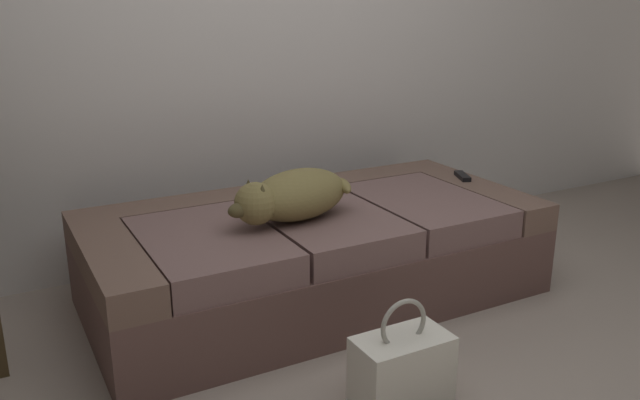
{
  "coord_description": "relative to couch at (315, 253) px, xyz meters",
  "views": [
    {
      "loc": [
        -1.26,
        -1.27,
        1.3
      ],
      "look_at": [
        0.0,
        1.06,
        0.47
      ],
      "focal_mm": 36.53,
      "sensor_mm": 36.0,
      "label": 1
    }
  ],
  "objects": [
    {
      "name": "couch",
      "position": [
        0.0,
        0.0,
        0.0
      ],
      "size": [
        1.96,
        0.95,
        0.42
      ],
      "color": "brown",
      "rests_on": "ground"
    },
    {
      "name": "dog_tan",
      "position": [
        -0.16,
        -0.1,
        0.32
      ],
      "size": [
        0.6,
        0.35,
        0.21
      ],
      "color": "olive",
      "rests_on": "couch"
    },
    {
      "name": "tv_remote",
      "position": [
        0.89,
        0.07,
        0.22
      ],
      "size": [
        0.1,
        0.16,
        0.02
      ],
      "primitive_type": "cube",
      "rotation": [
        0.0,
        0.0,
        -0.4
      ],
      "color": "black",
      "rests_on": "couch"
    },
    {
      "name": "handbag",
      "position": [
        -0.13,
        -0.85,
        -0.08
      ],
      "size": [
        0.32,
        0.18,
        0.38
      ],
      "color": "white",
      "rests_on": "ground"
    }
  ]
}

